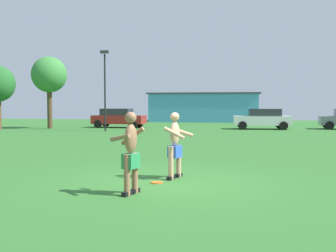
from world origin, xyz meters
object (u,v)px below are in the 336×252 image
Objects in this scene: car_red_mid_lot at (118,118)px; tree_behind_players at (49,75)px; player_in_green at (131,151)px; car_white_near_post at (262,119)px; player_with_cap at (175,142)px; frisbee at (157,182)px; lamp_post at (105,82)px.

car_red_mid_lot is 6.44m from tree_behind_players.
car_white_near_post is at bearing 78.97° from player_in_green.
player_with_cap is 22.68m from car_red_mid_lot.
player_in_green is 23.25m from car_white_near_post.
player_with_cap is 21.29m from car_white_near_post.
car_red_mid_lot is at bearing 110.23° from player_with_cap.
car_white_near_post and car_red_mid_lot have the same top height.
player_in_green reaches higher than player_with_cap.
tree_behind_players reaches higher than player_in_green.
frisbee is (0.31, 1.22, -0.88)m from player_in_green.
car_red_mid_lot is (-7.50, 21.93, 0.81)m from frisbee.
player_in_green is at bearing -109.24° from player_with_cap.
player_in_green is 24.24m from car_red_mid_lot.
car_white_near_post is 12.31m from lamp_post.
car_white_near_post is 0.76× the size of tree_behind_players.
car_white_near_post is 1.00× the size of car_red_mid_lot.
lamp_post reaches higher than car_white_near_post.
player_with_cap is 0.38× the size of car_white_near_post.
car_red_mid_lot is 0.76× the size of tree_behind_players.
lamp_post reaches higher than car_red_mid_lot.
lamp_post is (-11.27, -4.14, 2.68)m from car_white_near_post.
player_in_green is at bearing -101.03° from car_white_near_post.
player_with_cap is 0.29× the size of lamp_post.
frisbee is 0.05× the size of lamp_post.
car_red_mid_lot is at bearing 94.64° from lamp_post.
lamp_post reaches higher than player_in_green.
player_with_cap is 0.29× the size of tree_behind_players.
tree_behind_players is (-5.07, -2.05, 3.41)m from car_red_mid_lot.
frisbee is 0.07× the size of car_white_near_post.
car_red_mid_lot reaches higher than frisbee.
tree_behind_players reaches higher than car_white_near_post.
frisbee is at bearing -71.12° from car_red_mid_lot.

